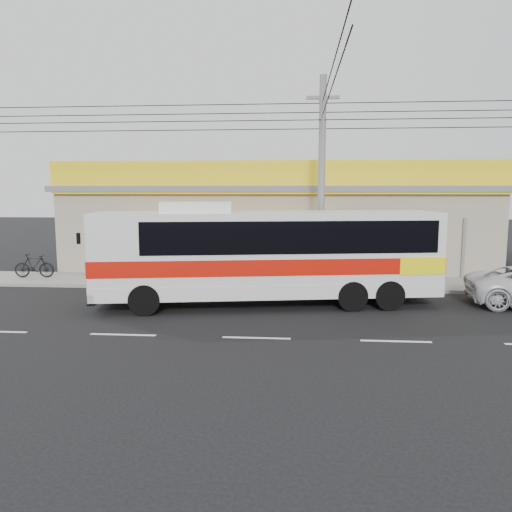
{
  "coord_description": "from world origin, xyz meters",
  "views": [
    {
      "loc": [
        1.15,
        -16.56,
        4.29
      ],
      "look_at": [
        -0.38,
        2.0,
        1.82
      ],
      "focal_mm": 35.0,
      "sensor_mm": 36.0,
      "label": 1
    }
  ],
  "objects_px": {
    "coach_bus": "(273,250)",
    "motorbike_dark": "(34,266)",
    "utility_pole": "(323,115)",
    "motorbike_red": "(137,269)"
  },
  "relations": [
    {
      "from": "motorbike_dark",
      "to": "utility_pole",
      "type": "height_order",
      "value": "utility_pole"
    },
    {
      "from": "coach_bus",
      "to": "motorbike_red",
      "type": "bearing_deg",
      "value": 138.9
    },
    {
      "from": "utility_pole",
      "to": "coach_bus",
      "type": "bearing_deg",
      "value": -127.78
    },
    {
      "from": "motorbike_dark",
      "to": "utility_pole",
      "type": "distance_m",
      "value": 15.06
    },
    {
      "from": "motorbike_dark",
      "to": "motorbike_red",
      "type": "bearing_deg",
      "value": -97.01
    },
    {
      "from": "coach_bus",
      "to": "motorbike_dark",
      "type": "relative_size",
      "value": 6.79
    },
    {
      "from": "motorbike_red",
      "to": "motorbike_dark",
      "type": "distance_m",
      "value": 5.07
    },
    {
      "from": "motorbike_red",
      "to": "motorbike_dark",
      "type": "bearing_deg",
      "value": 91.97
    },
    {
      "from": "coach_bus",
      "to": "utility_pole",
      "type": "bearing_deg",
      "value": 42.54
    },
    {
      "from": "motorbike_red",
      "to": "motorbike_dark",
      "type": "height_order",
      "value": "motorbike_dark"
    }
  ]
}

